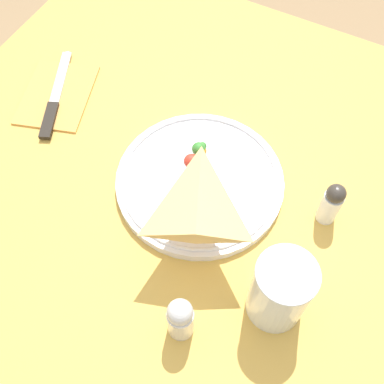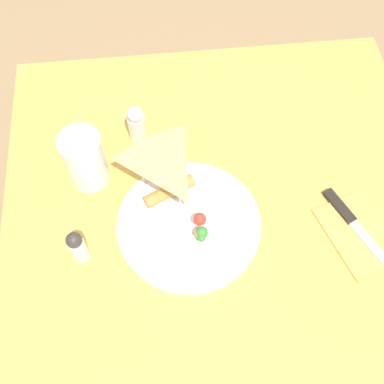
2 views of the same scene
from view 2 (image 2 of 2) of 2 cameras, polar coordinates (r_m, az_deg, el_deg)
ground_plane at (r=1.62m, az=2.31°, el=-15.25°), size 6.00×6.00×0.00m
dining_table at (r=1.02m, az=3.56°, el=-6.62°), size 0.90×0.84×0.75m
plate_pizza at (r=0.89m, az=-0.41°, el=-3.81°), size 0.27×0.27×0.06m
milk_glass at (r=0.93m, az=-12.55°, el=3.71°), size 0.08×0.08×0.12m
napkin_folded at (r=0.95m, az=19.35°, el=-4.66°), size 0.19×0.16×0.00m
butter_knife at (r=0.95m, az=19.02°, el=-4.02°), size 0.20×0.10×0.01m
salt_shaker at (r=0.98m, az=-6.60°, el=8.10°), size 0.04×0.04×0.09m
pepper_shaker at (r=0.87m, az=-13.43°, el=-6.31°), size 0.03×0.03×0.08m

